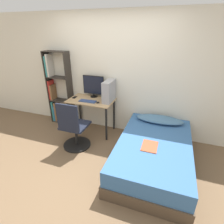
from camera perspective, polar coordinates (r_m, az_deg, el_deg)
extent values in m
plane|color=brown|center=(3.15, -9.34, -17.78)|extent=(14.00, 14.00, 0.00)
cube|color=silver|center=(3.80, 0.24, 11.77)|extent=(8.00, 0.05, 2.50)
cube|color=tan|center=(3.81, -6.84, 3.82)|extent=(0.98, 0.60, 0.02)
cylinder|color=black|center=(3.97, -13.86, -1.89)|extent=(0.04, 0.04, 0.75)
cylinder|color=black|center=(3.60, -1.89, -4.06)|extent=(0.04, 0.04, 0.75)
cylinder|color=black|center=(4.35, -10.42, 0.89)|extent=(0.04, 0.04, 0.75)
cylinder|color=black|center=(4.01, 0.65, -0.81)|extent=(0.04, 0.04, 0.75)
cube|color=#2D2823|center=(4.52, -19.51, 7.40)|extent=(0.02, 0.25, 1.72)
cube|color=#2D2823|center=(4.21, -13.54, 6.90)|extent=(0.02, 0.25, 1.72)
cube|color=#2D2823|center=(4.68, -15.36, -2.81)|extent=(0.53, 0.25, 0.02)
cube|color=#2D2823|center=(4.45, -16.19, 3.69)|extent=(0.53, 0.25, 0.02)
cube|color=#2D2823|center=(4.28, -17.10, 10.78)|extent=(0.53, 0.25, 0.02)
cube|color=#2D2823|center=(4.19, -18.12, 18.31)|extent=(0.53, 0.25, 0.02)
cube|color=teal|center=(4.70, -18.12, 0.54)|extent=(0.04, 0.21, 0.51)
cube|color=#2870B7|center=(4.70, -17.67, -0.12)|extent=(0.02, 0.21, 0.40)
cube|color=brown|center=(4.66, -17.37, 0.33)|extent=(0.04, 0.21, 0.50)
cube|color=red|center=(4.51, -19.11, 6.89)|extent=(0.03, 0.21, 0.47)
cube|color=brown|center=(4.51, -18.64, 6.23)|extent=(0.04, 0.21, 0.37)
cube|color=teal|center=(4.38, -20.09, 13.86)|extent=(0.04, 0.21, 0.46)
cube|color=beige|center=(4.35, -19.64, 14.18)|extent=(0.04, 0.21, 0.51)
cylinder|color=black|center=(3.69, -11.29, -10.32)|extent=(0.55, 0.55, 0.03)
cylinder|color=black|center=(3.57, -11.58, -7.42)|extent=(0.05, 0.05, 0.41)
cube|color=black|center=(3.46, -11.90, -4.26)|extent=(0.48, 0.48, 0.04)
cube|color=black|center=(3.17, -14.32, -1.82)|extent=(0.43, 0.04, 0.50)
cube|color=#4C3D2D|center=(3.22, 13.12, -14.61)|extent=(1.20, 1.95, 0.21)
cube|color=#38669E|center=(3.07, 13.55, -11.22)|extent=(1.16, 1.91, 0.26)
ellipsoid|color=teal|center=(3.59, 15.23, -2.33)|extent=(0.91, 0.36, 0.11)
cube|color=#B24C2D|center=(2.86, 12.20, -10.83)|extent=(0.24, 0.32, 0.01)
cylinder|color=black|center=(3.98, -5.93, 5.06)|extent=(0.16, 0.16, 0.01)
cylinder|color=black|center=(3.97, -5.96, 5.58)|extent=(0.04, 0.04, 0.07)
cube|color=black|center=(3.90, -6.08, 8.75)|extent=(0.49, 0.01, 0.41)
cube|color=black|center=(3.89, -6.13, 8.71)|extent=(0.46, 0.01, 0.39)
cube|color=#33477A|center=(3.71, -7.95, 3.53)|extent=(0.37, 0.13, 0.02)
cube|color=#99999E|center=(3.64, -1.01, 6.82)|extent=(0.16, 0.43, 0.44)
ellipsoid|color=black|center=(3.61, -4.64, 3.10)|extent=(0.06, 0.09, 0.02)
cube|color=black|center=(4.00, -12.12, 4.74)|extent=(0.07, 0.14, 0.01)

